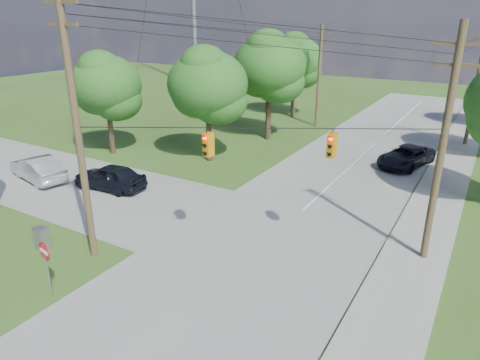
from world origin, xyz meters
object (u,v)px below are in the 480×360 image
Objects in this scene: pole_ne at (442,146)px; car_main_north at (406,156)px; pole_north_w at (319,76)px; car_cross_silver at (38,168)px; do_not_enter_sign at (45,257)px; pole_north_e at (476,86)px; car_cross_dark at (110,177)px; control_cabinet at (42,238)px; pole_sw at (77,126)px.

pole_ne reaches higher than car_main_north.
car_cross_silver is (-10.57, -24.66, -4.24)m from pole_north_w.
pole_ne is at bearing 50.85° from do_not_enter_sign.
pole_north_e is at bearing 84.12° from car_main_north.
control_cabinet is at bearing 16.97° from car_cross_dark.
do_not_enter_sign is at bearing 29.30° from car_cross_dark.
pole_sw is 1.20× the size of pole_north_e.
car_cross_dark is at bearing -102.45° from pole_north_w.
car_cross_dark is 0.90× the size of car_main_north.
pole_ne is at bearing 108.10° from car_cross_silver.
pole_sw reaches higher than do_not_enter_sign.
car_cross_silver is 4.48× the size of control_cabinet.
car_cross_dark is 4.23× the size of control_cabinet.
pole_north_w is at bearing 90.77° from pole_sw.
pole_north_e is 30.38m from car_cross_dark.
car_cross_silver is 2.12× the size of do_not_enter_sign.
pole_ne is 2.02× the size of car_cross_silver.
pole_sw reaches higher than pole_north_w.
pole_north_e and pole_north_w have the same top height.
pole_north_w is at bearing 180.00° from pole_north_e.
do_not_enter_sign reaches higher than car_main_north.
pole_north_w is (-0.40, 29.60, -1.10)m from pole_sw.
control_cabinet is (-2.53, -0.92, -5.65)m from pole_sw.
pole_ne is 18.80m from control_cabinet.
pole_north_e is 10.20m from car_main_north.
pole_sw reaches higher than car_cross_dark.
pole_sw is at bearing 77.67° from car_cross_silver.
pole_north_e reaches higher than control_cabinet.
pole_north_e is 1.84× the size of car_main_north.
pole_sw is at bearing 118.58° from do_not_enter_sign.
pole_north_w reaches higher than control_cabinet.
pole_north_w is at bearing 85.30° from control_cabinet.
do_not_enter_sign is at bearing -32.24° from control_cabinet.
pole_north_e reaches higher than do_not_enter_sign.
pole_north_e is at bearing 61.58° from control_cabinet.
pole_ne is at bearing 27.29° from control_cabinet.
car_cross_dark is 2.00× the size of do_not_enter_sign.
do_not_enter_sign is (1.04, -3.11, -4.45)m from pole_sw.
control_cabinet is (-12.63, -21.94, -0.21)m from car_main_north.
pole_ne is (13.50, 7.60, -0.76)m from pole_sw.
pole_sw is 6.26m from control_cabinet.
car_cross_silver is at bearing -173.79° from pole_ne.
car_main_north is (-3.40, -8.58, -4.34)m from pole_north_e.
pole_ne is 9.06× the size of control_cabinet.
pole_north_w is 4.08× the size of do_not_enter_sign.
do_not_enter_sign is (3.57, -2.19, 1.20)m from control_cabinet.
pole_sw is at bearing -150.62° from pole_ne.
pole_sw is at bearing -99.93° from car_main_north.
control_cabinet is at bearing -104.20° from car_main_north.
control_cabinet is at bearing 158.65° from do_not_enter_sign.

